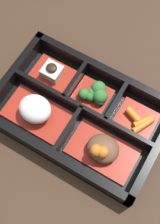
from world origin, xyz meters
TOP-DOWN VIEW (x-y plane):
  - ground_plane at (0.00, 0.00)m, footprint 3.00×3.00m
  - bento_base at (0.00, 0.00)m, footprint 0.32×0.21m
  - bento_rim at (-0.00, -0.00)m, footprint 0.32×0.21m
  - bowl_stew at (-0.07, 0.04)m, footprint 0.13×0.08m
  - bowl_rice at (0.07, 0.04)m, footprint 0.13×0.08m
  - bowl_carrots at (-0.10, -0.05)m, footprint 0.08×0.06m
  - bowl_greens at (-0.01, -0.05)m, footprint 0.07×0.06m
  - bowl_tofu at (0.09, -0.05)m, footprint 0.09×0.06m

SIDE VIEW (x-z plane):
  - ground_plane at x=0.00m, z-range 0.00..0.00m
  - bento_base at x=0.00m, z-range 0.00..0.01m
  - bowl_carrots at x=-0.10m, z-range 0.01..0.03m
  - bowl_tofu at x=0.09m, z-range 0.00..0.04m
  - bento_rim at x=0.00m, z-range 0.00..0.04m
  - bowl_greens at x=-0.01m, z-range 0.01..0.04m
  - bowl_stew at x=-0.07m, z-range 0.00..0.05m
  - bowl_rice at x=0.07m, z-range 0.01..0.06m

